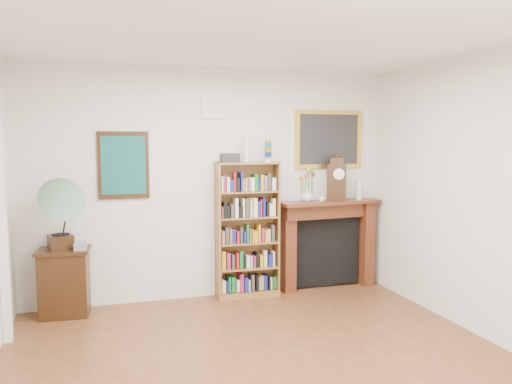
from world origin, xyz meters
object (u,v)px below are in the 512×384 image
at_px(side_cabinet, 65,282).
at_px(cd_stack, 80,247).
at_px(gramophone, 58,210).
at_px(teacup, 322,199).
at_px(bookshelf, 248,222).
at_px(fireplace, 327,236).
at_px(mantel_clock, 336,180).
at_px(bottle_left, 359,191).
at_px(bottle_right, 360,192).
at_px(flower_vase, 307,195).

height_order(side_cabinet, cd_stack, cd_stack).
height_order(gramophone, cd_stack, gramophone).
bearing_deg(teacup, side_cabinet, 179.66).
distance_m(bookshelf, fireplace, 1.13).
xyz_separation_m(mantel_clock, bottle_left, (0.32, -0.01, -0.15)).
bearing_deg(cd_stack, mantel_clock, 3.15).
distance_m(fireplace, bottle_left, 0.73).
bearing_deg(bookshelf, bottle_left, 1.77).
height_order(gramophone, bottle_right, gramophone).
bearing_deg(bottle_left, flower_vase, 176.31).
distance_m(gramophone, teacup, 3.11).
xyz_separation_m(fireplace, gramophone, (-3.26, -0.20, 0.51)).
bearing_deg(side_cabinet, bottle_right, 6.29).
height_order(side_cabinet, mantel_clock, mantel_clock).
height_order(bookshelf, bottle_left, bookshelf).
relative_size(gramophone, mantel_clock, 1.43).
xyz_separation_m(gramophone, bottle_left, (3.67, 0.12, 0.08)).
relative_size(cd_stack, bottle_left, 0.50).
height_order(side_cabinet, gramophone, gramophone).
height_order(cd_stack, flower_vase, flower_vase).
distance_m(mantel_clock, flower_vase, 0.44).
xyz_separation_m(fireplace, cd_stack, (-3.05, -0.24, 0.11)).
xyz_separation_m(bookshelf, side_cabinet, (-2.13, -0.06, -0.56)).
bearing_deg(bookshelf, flower_vase, 4.48).
height_order(bookshelf, flower_vase, bookshelf).
xyz_separation_m(fireplace, mantel_clock, (0.09, -0.06, 0.74)).
height_order(gramophone, bottle_left, gramophone).
relative_size(bookshelf, bottle_left, 8.03).
bearing_deg(fireplace, bottle_right, -11.48).
bearing_deg(gramophone, bottle_left, -15.03).
bearing_deg(fireplace, bookshelf, 177.95).
distance_m(bookshelf, cd_stack, 1.96).
distance_m(side_cabinet, cd_stack, 0.47).
distance_m(fireplace, flower_vase, 0.64).
distance_m(bookshelf, flower_vase, 0.85).
xyz_separation_m(bookshelf, mantel_clock, (1.19, -0.01, 0.49)).
height_order(flower_vase, bottle_left, bottle_left).
xyz_separation_m(fireplace, bottle_left, (0.41, -0.07, 0.60)).
bearing_deg(bottle_right, fireplace, 173.50).
relative_size(mantel_clock, bottle_left, 2.30).
relative_size(cd_stack, teacup, 1.59).
xyz_separation_m(cd_stack, mantel_clock, (3.14, 0.17, 0.64)).
relative_size(side_cabinet, bottle_left, 3.12).
height_order(teacup, bottle_left, bottle_left).
distance_m(bookshelf, mantel_clock, 1.29).
xyz_separation_m(mantel_clock, flower_vase, (-0.40, 0.03, -0.19)).
height_order(flower_vase, teacup, flower_vase).
distance_m(gramophone, mantel_clock, 3.36).
bearing_deg(cd_stack, side_cabinet, 147.54).
bearing_deg(flower_vase, bottle_left, -3.69).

